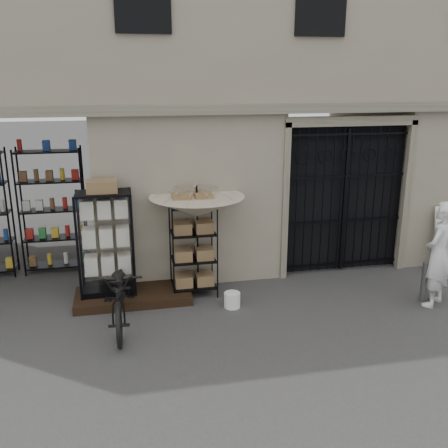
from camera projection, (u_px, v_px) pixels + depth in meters
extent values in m
plane|color=black|center=(292.00, 328.00, 7.81)|extent=(80.00, 80.00, 0.00)
cube|color=gray|center=(237.00, 40.00, 10.28)|extent=(14.00, 4.00, 9.00)
cube|color=black|center=(11.00, 206.00, 9.14)|extent=(3.00, 1.70, 3.00)
cube|color=black|center=(15.00, 213.00, 9.67)|extent=(2.70, 0.50, 2.50)
cube|color=black|center=(341.00, 197.00, 9.86)|extent=(2.50, 0.06, 3.00)
cube|color=black|center=(344.00, 201.00, 9.73)|extent=(0.05, 0.05, 2.80)
cube|color=black|center=(133.00, 296.00, 8.78)|extent=(2.00, 0.90, 0.15)
cube|color=black|center=(109.00, 289.00, 8.79)|extent=(1.02, 0.80, 0.10)
cube|color=silver|center=(111.00, 248.00, 8.31)|extent=(0.80, 0.27, 1.68)
cube|color=silver|center=(106.00, 249.00, 8.58)|extent=(0.84, 0.61, 1.40)
cube|color=olive|center=(102.00, 189.00, 8.28)|extent=(0.59, 0.51, 0.20)
cube|color=black|center=(193.00, 247.00, 8.84)|extent=(0.90, 0.75, 1.76)
cube|color=olive|center=(193.00, 250.00, 8.85)|extent=(0.76, 0.62, 1.32)
cylinder|color=black|center=(198.00, 240.00, 8.89)|extent=(0.04, 0.04, 1.98)
imported|color=tan|center=(197.00, 201.00, 8.69)|extent=(1.88, 1.89, 1.33)
cylinder|color=white|center=(232.00, 300.00, 8.50)|extent=(0.28, 0.28, 0.26)
imported|color=black|center=(123.00, 325.00, 7.92)|extent=(0.72, 1.06, 1.99)
cylinder|color=slate|center=(425.00, 282.00, 8.66)|extent=(0.16, 0.16, 0.72)
imported|color=silver|center=(432.00, 304.00, 8.65)|extent=(1.64, 1.86, 0.44)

